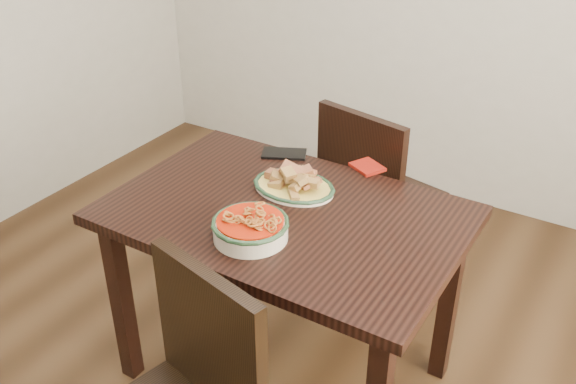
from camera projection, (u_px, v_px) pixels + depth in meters
The scene contains 7 objects.
floor at pixel (246, 370), 2.53m from camera, with size 3.50×3.50×0.00m, color #321F10.
dining_table at pixel (285, 235), 2.20m from camera, with size 1.18×0.79×0.75m.
chair_far at pixel (373, 191), 2.76m from camera, with size 0.50×0.50×0.89m.
fish_plate at pixel (294, 179), 2.25m from camera, with size 0.30×0.23×0.11m.
noodle_bowl at pixel (250, 226), 1.99m from camera, with size 0.24×0.24×0.08m.
smartphone at pixel (284, 154), 2.51m from camera, with size 0.17×0.09×0.01m, color black.
napkin at pixel (367, 167), 2.41m from camera, with size 0.11×0.09×0.01m, color maroon.
Camera 1 is at (1.10, -1.48, 1.88)m, focal length 40.00 mm.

